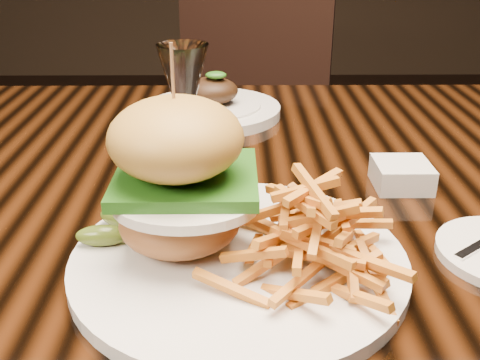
{
  "coord_description": "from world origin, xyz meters",
  "views": [
    {
      "loc": [
        -0.01,
        -0.71,
        1.07
      ],
      "look_at": [
        -0.01,
        -0.16,
        0.81
      ],
      "focal_mm": 42.0,
      "sensor_mm": 36.0,
      "label": 1
    }
  ],
  "objects_px": {
    "dining_table": "(243,220)",
    "burger_plate": "(234,214)",
    "chair_far": "(247,115)",
    "far_dish": "(212,107)",
    "wine_glass": "(184,82)"
  },
  "relations": [
    {
      "from": "far_dish",
      "to": "wine_glass",
      "type": "bearing_deg",
      "value": -95.19
    },
    {
      "from": "burger_plate",
      "to": "far_dish",
      "type": "distance_m",
      "value": 0.48
    },
    {
      "from": "dining_table",
      "to": "far_dish",
      "type": "xyz_separation_m",
      "value": [
        -0.05,
        0.25,
        0.09
      ]
    },
    {
      "from": "dining_table",
      "to": "chair_far",
      "type": "height_order",
      "value": "chair_far"
    },
    {
      "from": "wine_glass",
      "to": "far_dish",
      "type": "xyz_separation_m",
      "value": [
        0.02,
        0.26,
        -0.11
      ]
    },
    {
      "from": "burger_plate",
      "to": "wine_glass",
      "type": "bearing_deg",
      "value": 117.94
    },
    {
      "from": "dining_table",
      "to": "wine_glass",
      "type": "relative_size",
      "value": 9.01
    },
    {
      "from": "far_dish",
      "to": "chair_far",
      "type": "distance_m",
      "value": 0.68
    },
    {
      "from": "dining_table",
      "to": "chair_far",
      "type": "distance_m",
      "value": 0.9
    },
    {
      "from": "dining_table",
      "to": "burger_plate",
      "type": "distance_m",
      "value": 0.27
    },
    {
      "from": "burger_plate",
      "to": "wine_glass",
      "type": "distance_m",
      "value": 0.24
    },
    {
      "from": "burger_plate",
      "to": "chair_far",
      "type": "bearing_deg",
      "value": 100.0
    },
    {
      "from": "dining_table",
      "to": "chair_far",
      "type": "relative_size",
      "value": 1.68
    },
    {
      "from": "chair_far",
      "to": "dining_table",
      "type": "bearing_deg",
      "value": -78.58
    },
    {
      "from": "burger_plate",
      "to": "wine_glass",
      "type": "xyz_separation_m",
      "value": [
        -0.06,
        0.22,
        0.07
      ]
    }
  ]
}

